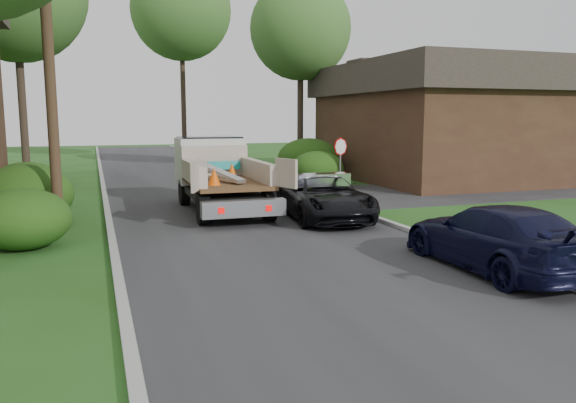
% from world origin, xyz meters
% --- Properties ---
extents(ground, '(120.00, 120.00, 0.00)m').
position_xyz_m(ground, '(0.00, 0.00, 0.00)').
color(ground, '#244814').
rests_on(ground, ground).
extents(road, '(8.00, 90.00, 0.02)m').
position_xyz_m(road, '(0.00, 10.00, 0.00)').
color(road, '#28282B').
rests_on(road, ground).
extents(side_street, '(16.00, 7.00, 0.02)m').
position_xyz_m(side_street, '(12.00, 9.00, 0.01)').
color(side_street, '#28282B').
rests_on(side_street, ground).
extents(curb_left, '(0.20, 90.00, 0.12)m').
position_xyz_m(curb_left, '(-4.10, 10.00, 0.06)').
color(curb_left, '#9E9E99').
rests_on(curb_left, ground).
extents(curb_right, '(0.20, 90.00, 0.12)m').
position_xyz_m(curb_right, '(4.10, 10.00, 0.06)').
color(curb_right, '#9E9E99').
rests_on(curb_right, ground).
extents(stop_sign, '(0.71, 0.32, 2.48)m').
position_xyz_m(stop_sign, '(5.20, 9.00, 1.78)').
color(stop_sign, slate).
rests_on(stop_sign, ground).
extents(utility_pole, '(2.42, 1.25, 10.00)m').
position_xyz_m(utility_pole, '(-5.48, 4.98, 5.17)').
color(utility_pole, '#382619').
rests_on(utility_pole, ground).
extents(house_right, '(9.72, 12.96, 6.20)m').
position_xyz_m(house_right, '(13.00, 14.00, 3.16)').
color(house_right, '#3B2218').
rests_on(house_right, ground).
extents(hedge_left_a, '(2.34, 2.34, 1.53)m').
position_xyz_m(hedge_left_a, '(-6.20, 3.00, 0.77)').
color(hedge_left_a, '#183D0E').
rests_on(hedge_left_a, ground).
extents(hedge_left_b, '(2.86, 2.86, 1.87)m').
position_xyz_m(hedge_left_b, '(-6.50, 6.50, 0.94)').
color(hedge_left_b, '#183D0E').
rests_on(hedge_left_b, ground).
extents(hedge_left_c, '(2.60, 2.60, 1.70)m').
position_xyz_m(hedge_left_c, '(-6.80, 10.00, 0.85)').
color(hedge_left_c, '#183D0E').
rests_on(hedge_left_c, ground).
extents(hedge_right_a, '(2.60, 2.60, 1.70)m').
position_xyz_m(hedge_right_a, '(5.80, 13.00, 0.85)').
color(hedge_right_a, '#183D0E').
rests_on(hedge_right_a, ground).
extents(hedge_right_b, '(3.38, 3.38, 2.21)m').
position_xyz_m(hedge_right_b, '(6.50, 16.00, 1.10)').
color(hedge_right_b, '#183D0E').
rests_on(hedge_right_b, ground).
extents(tree_right_far, '(6.00, 6.00, 11.50)m').
position_xyz_m(tree_right_far, '(7.50, 20.00, 8.48)').
color(tree_right_far, '#2D2119').
rests_on(tree_right_far, ground).
extents(tree_center_far, '(7.20, 7.20, 14.60)m').
position_xyz_m(tree_center_far, '(2.00, 30.00, 10.98)').
color(tree_center_far, '#2D2119').
rests_on(tree_center_far, ground).
extents(flatbed_truck, '(3.19, 6.83, 2.57)m').
position_xyz_m(flatbed_truck, '(-0.24, 7.97, 1.40)').
color(flatbed_truck, black).
rests_on(flatbed_truck, ground).
extents(black_pickup, '(2.81, 5.33, 1.43)m').
position_xyz_m(black_pickup, '(2.57, 4.50, 0.71)').
color(black_pickup, black).
rests_on(black_pickup, ground).
extents(navy_suv, '(2.12, 5.00, 1.44)m').
position_xyz_m(navy_suv, '(3.67, -2.50, 0.72)').
color(navy_suv, black).
rests_on(navy_suv, ground).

